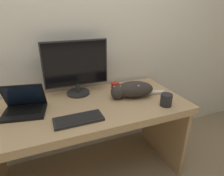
# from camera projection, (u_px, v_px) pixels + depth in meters

# --- Properties ---
(wall_back) EXTENTS (6.40, 0.06, 2.60)m
(wall_back) POSITION_uv_depth(u_px,v_px,m) (72.00, 27.00, 1.64)
(wall_back) COLOR silver
(wall_back) RESTS_ON ground_plane
(desk) EXTENTS (1.60, 0.73, 0.74)m
(desk) POSITION_uv_depth(u_px,v_px,m) (89.00, 120.00, 1.55)
(desk) COLOR tan
(desk) RESTS_ON ground_plane
(monitor) EXTENTS (0.55, 0.20, 0.48)m
(monitor) POSITION_uv_depth(u_px,v_px,m) (76.00, 68.00, 1.60)
(monitor) COLOR #282828
(monitor) RESTS_ON desk
(laptop) EXTENTS (0.33, 0.28, 0.22)m
(laptop) POSITION_uv_depth(u_px,v_px,m) (25.00, 107.00, 1.37)
(laptop) COLOR black
(laptop) RESTS_ON desk
(external_keyboard) EXTENTS (0.34, 0.14, 0.02)m
(external_keyboard) POSITION_uv_depth(u_px,v_px,m) (79.00, 119.00, 1.28)
(external_keyboard) COLOR black
(external_keyboard) RESTS_ON desk
(cat) EXTENTS (0.49, 0.25, 0.14)m
(cat) POSITION_uv_depth(u_px,v_px,m) (132.00, 89.00, 1.60)
(cat) COLOR #332D28
(cat) RESTS_ON desk
(coffee_mug) EXTENTS (0.09, 0.09, 0.10)m
(coffee_mug) POSITION_uv_depth(u_px,v_px,m) (166.00, 100.00, 1.47)
(coffee_mug) COLOR #232328
(coffee_mug) RESTS_ON desk
(small_toy) EXTENTS (0.06, 0.06, 0.06)m
(small_toy) POSITION_uv_depth(u_px,v_px,m) (115.00, 86.00, 1.78)
(small_toy) COLOR red
(small_toy) RESTS_ON desk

